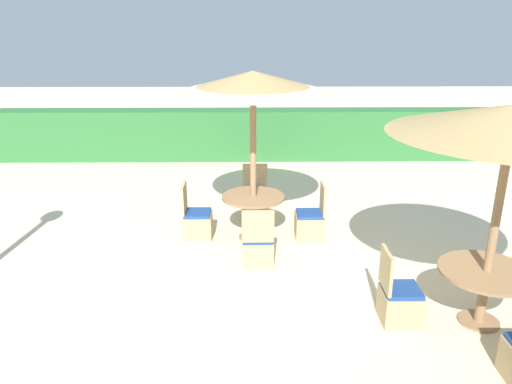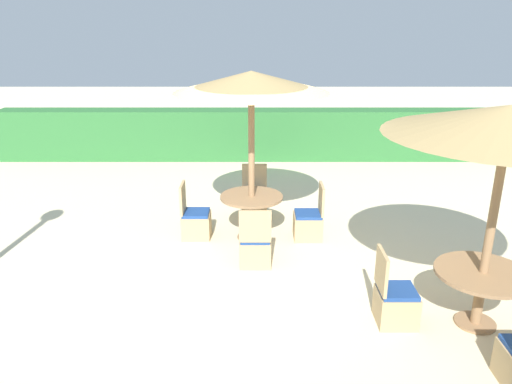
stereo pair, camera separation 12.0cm
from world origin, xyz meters
name	(u,v)px [view 2 (the right image)]	position (x,y,z in m)	size (l,w,h in m)	color
ground_plane	(256,261)	(0.00, 0.00, 0.00)	(40.00, 40.00, 0.00)	beige
hedge_row	(257,134)	(0.00, 5.82, 0.64)	(13.00, 0.70, 1.27)	#2D6B33
parasol_center	(253,83)	(-0.04, 0.86, 2.55)	(2.36, 2.36, 2.73)	#93704C
round_table_center	(254,205)	(-0.04, 0.86, 0.58)	(1.02, 1.02, 0.74)	#93704C
patio_chair_center_south	(257,248)	(0.02, -0.08, 0.26)	(0.46, 0.46, 0.93)	tan
patio_chair_center_east	(311,223)	(0.91, 0.86, 0.26)	(0.46, 0.46, 0.93)	tan
patio_chair_center_west	(197,222)	(-0.98, 0.91, 0.26)	(0.46, 0.46, 0.93)	tan
patio_chair_center_north	(256,201)	(0.00, 1.89, 0.26)	(0.46, 0.46, 0.93)	tan
parasol_front_right	(512,122)	(2.67, -1.63, 2.46)	(2.61, 2.61, 2.64)	#93704C
round_table_front_right	(484,283)	(2.67, -1.63, 0.56)	(1.10, 1.10, 0.70)	#93704C
patio_chair_front_right_west	(397,303)	(1.69, -1.58, 0.26)	(0.46, 0.46, 0.93)	tan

